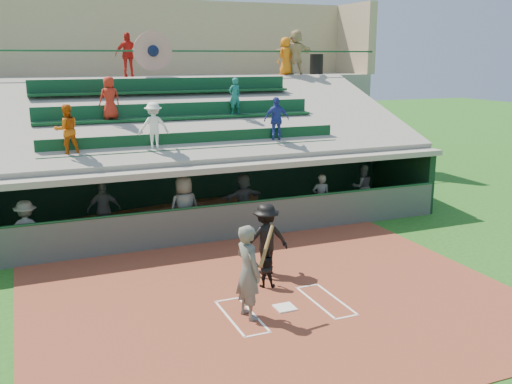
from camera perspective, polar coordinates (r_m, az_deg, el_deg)
name	(u,v)px	position (r m, az deg, el deg)	size (l,w,h in m)	color
ground	(285,309)	(12.78, 2.90, -11.60)	(100.00, 100.00, 0.00)	#1D5517
dirt_slab	(275,300)	(13.19, 1.95, -10.72)	(11.00, 9.00, 0.02)	brown
home_plate	(285,307)	(12.77, 2.90, -11.46)	(0.43, 0.43, 0.03)	white
batters_box_chalk	(285,308)	(12.77, 2.90, -11.51)	(2.65, 1.85, 0.01)	white
dugout_floor	(196,226)	(18.70, -6.04, -3.38)	(16.00, 3.50, 0.04)	gray
concourse_slab	(148,131)	(24.65, -10.73, 5.97)	(20.00, 3.00, 4.60)	gray
grandstand	(165,142)	(21.76, -9.07, 4.97)	(20.40, 10.40, 7.80)	#4E544F
batter_at_plate	(248,272)	(11.98, -0.77, -7.96)	(0.93, 0.83, 2.03)	#50534E
catcher	(265,267)	(13.70, 0.92, -7.50)	(0.48, 0.37, 0.98)	black
home_umpire	(266,239)	(14.39, 0.99, -4.70)	(1.17, 0.67, 1.82)	black
dugout_bench	(186,209)	(19.85, -7.00, -1.68)	(14.92, 0.45, 0.45)	brown
dugout_player_a	(27,230)	(16.51, -21.96, -3.56)	(1.06, 0.61, 1.64)	#565954
dugout_player_b	(104,210)	(17.85, -14.95, -1.71)	(0.99, 0.41, 1.69)	#5C5E59
dugout_player_c	(184,208)	(17.03, -7.17, -1.63)	(0.95, 0.62, 1.94)	#555752
dugout_player_d	(243,198)	(18.70, -1.28, -0.64)	(1.52, 0.48, 1.64)	#535651
dugout_player_e	(321,198)	(18.99, 6.50, -0.58)	(0.58, 0.38, 1.59)	#555853
dugout_player_f	(362,187)	(20.87, 10.59, 0.53)	(0.77, 0.60, 1.58)	#5E615B
trash_bin	(316,64)	(26.46, 6.06, 12.59)	(0.60, 0.60, 0.90)	black
concourse_staff_a	(128,55)	(23.57, -12.66, 13.24)	(1.00, 0.42, 1.71)	red
concourse_staff_b	(285,56)	(24.87, 2.96, 13.39)	(0.77, 0.50, 1.58)	orange
concourse_staff_c	(296,53)	(25.08, 3.99, 13.74)	(1.76, 0.56, 1.90)	tan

